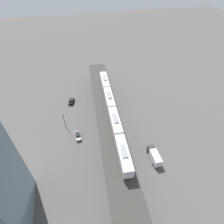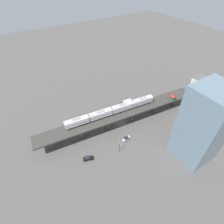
{
  "view_description": "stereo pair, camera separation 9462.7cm",
  "coord_description": "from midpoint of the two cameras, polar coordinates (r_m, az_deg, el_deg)",
  "views": [
    {
      "loc": [
        10.63,
        39.51,
        49.67
      ],
      "look_at": [
        -1.96,
        -5.03,
        9.14
      ],
      "focal_mm": 28.0,
      "sensor_mm": 36.0,
      "label": 1
    },
    {
      "loc": [
        55.57,
        -41.3,
        69.81
      ],
      "look_at": [
        -1.96,
        -5.03,
        9.14
      ],
      "focal_mm": 28.0,
      "sensor_mm": 36.0,
      "label": 2
    }
  ],
  "objects": [
    {
      "name": "ground_plane",
      "position": [
        68.31,
        35.2,
        -35.41
      ],
      "size": [
        400.0,
        400.0,
        0.0
      ],
      "primitive_type": "plane",
      "color": "#514F4C"
    },
    {
      "name": "elevated_viaduct",
      "position": [
        62.65,
        37.83,
        -33.44
      ],
      "size": [
        18.43,
        92.37,
        7.64
      ],
      "color": "#393733",
      "rests_on": "ground"
    },
    {
      "name": "subway_train",
      "position": [
        60.85,
        37.3,
        -27.8
      ],
      "size": [
        8.26,
        49.81,
        4.45
      ],
      "color": "silver",
      "rests_on": "elevated_viaduct"
    },
    {
      "name": "street_car_black",
      "position": [
        67.69,
        12.84,
        -20.94
      ],
      "size": [
        3.18,
        4.75,
        1.89
      ],
      "color": "black",
      "rests_on": "ground"
    },
    {
      "name": "street_car_silver",
      "position": [
        62.85,
        23.43,
        -37.03
      ],
      "size": [
        2.28,
        4.55,
        1.89
      ],
      "color": "#B7BABF",
      "rests_on": "ground"
    },
    {
      "name": "delivery_truck",
      "position": [
        74.23,
        50.28,
        -35.73
      ],
      "size": [
        2.72,
        7.32,
        3.2
      ],
      "color": "#333338",
      "rests_on": "ground"
    },
    {
      "name": "street_lamp",
      "position": [
        59.46,
        16.51,
        -32.24
      ],
      "size": [
        0.44,
        0.44,
        6.94
      ],
      "color": "black",
      "rests_on": "ground"
    }
  ]
}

